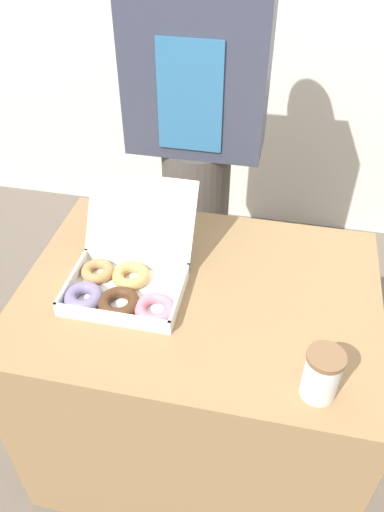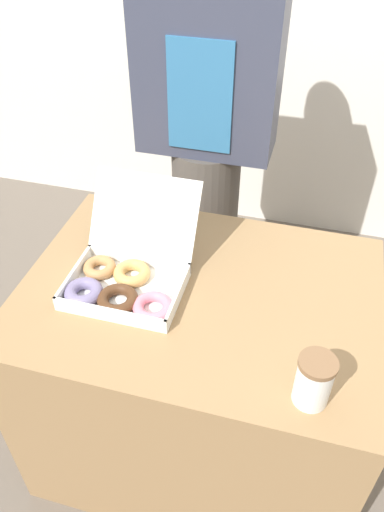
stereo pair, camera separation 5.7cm
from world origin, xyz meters
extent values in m
plane|color=#665B51|center=(0.00, 0.00, 0.00)|extent=(14.00, 14.00, 0.00)
cube|color=#99754C|center=(0.00, 0.00, 0.38)|extent=(0.97, 0.72, 0.75)
cube|color=white|center=(-0.19, -0.06, 0.75)|extent=(0.30, 0.22, 0.01)
cube|color=white|center=(-0.34, -0.06, 0.77)|extent=(0.01, 0.22, 0.04)
cube|color=white|center=(-0.04, -0.06, 0.77)|extent=(0.01, 0.22, 0.04)
cube|color=white|center=(-0.19, -0.17, 0.77)|extent=(0.30, 0.01, 0.04)
cube|color=white|center=(-0.19, 0.05, 0.77)|extent=(0.30, 0.01, 0.04)
cube|color=white|center=(-0.19, 0.12, 0.89)|extent=(0.30, 0.13, 0.19)
torus|color=slate|center=(-0.29, -0.11, 0.77)|extent=(0.15, 0.15, 0.03)
torus|color=#B27F4C|center=(-0.29, -0.01, 0.77)|extent=(0.09, 0.09, 0.03)
torus|color=#4C2D19|center=(-0.19, -0.11, 0.77)|extent=(0.15, 0.15, 0.03)
torus|color=tan|center=(-0.19, -0.01, 0.77)|extent=(0.14, 0.14, 0.03)
torus|color=pink|center=(-0.09, -0.11, 0.77)|extent=(0.14, 0.14, 0.03)
cylinder|color=white|center=(0.32, -0.26, 0.81)|extent=(0.08, 0.08, 0.12)
cylinder|color=brown|center=(0.32, -0.26, 0.87)|extent=(0.08, 0.08, 0.01)
cylinder|color=#4C4742|center=(-0.13, 0.61, 0.43)|extent=(0.25, 0.25, 0.85)
cube|color=#383D51|center=(-0.13, 0.61, 1.13)|extent=(0.46, 0.21, 0.55)
cube|color=teal|center=(-0.13, 0.50, 1.07)|extent=(0.21, 0.01, 0.35)
camera|label=1|loc=(0.18, -0.95, 1.70)|focal=35.00mm
camera|label=2|loc=(0.24, -0.94, 1.70)|focal=35.00mm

